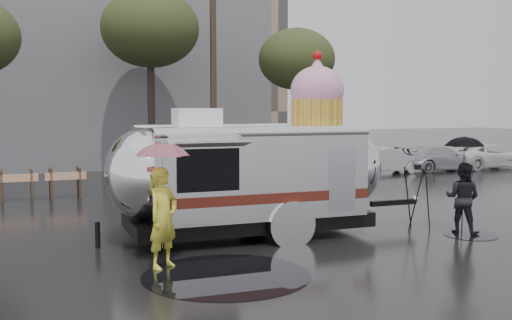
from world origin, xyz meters
name	(u,v)px	position (x,y,z in m)	size (l,w,h in m)	color
ground	(312,253)	(0.00, 0.00, 0.00)	(120.00, 120.00, 0.00)	black
puddles	(235,235)	(-0.87, 2.23, 0.01)	(8.55, 9.53, 0.01)	black
grey_building	(41,42)	(-4.00, 24.00, 6.50)	(22.00, 12.00, 13.00)	slate
utility_pole	(213,70)	(2.50, 14.00, 4.62)	(1.60, 0.28, 9.00)	#473323
tree_mid	(150,29)	(0.00, 15.00, 6.34)	(4.20, 4.20, 8.03)	#382D26
tree_right	(297,60)	(6.00, 13.00, 5.06)	(3.36, 3.36, 6.42)	#382D26
barricade_row	(17,184)	(-5.55, 9.96, 0.52)	(4.30, 0.80, 1.00)	#473323
parked_cars	(417,157)	(11.78, 12.00, 0.72)	(13.20, 1.90, 1.50)	silver
airstream_trailer	(252,169)	(-0.50, 2.07, 1.55)	(8.22, 3.16, 4.42)	silver
person_left	(163,218)	(-3.10, 0.05, 0.95)	(0.68, 0.45, 1.89)	yellow
umbrella_pink	(163,163)	(-3.10, 0.05, 1.96)	(1.21, 1.21, 2.38)	pink
person_right	(463,198)	(4.21, 0.38, 0.84)	(0.81, 0.45, 1.69)	black
umbrella_black	(464,152)	(4.21, 0.38, 1.94)	(1.16, 1.16, 2.34)	black
tripod	(417,190)	(3.49, 1.17, 0.97)	(0.64, 0.65, 1.61)	black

